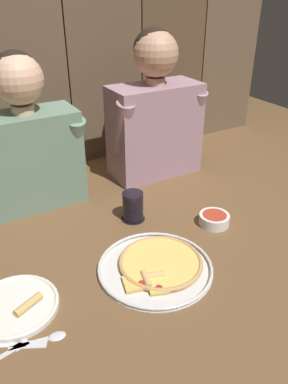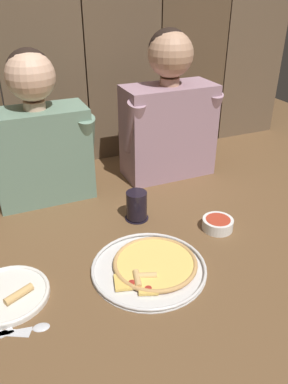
% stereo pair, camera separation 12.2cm
% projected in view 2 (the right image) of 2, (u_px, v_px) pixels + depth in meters
% --- Properties ---
extents(ground_plane, '(3.20, 3.20, 0.00)m').
position_uv_depth(ground_plane, '(163.00, 252.00, 1.24)').
color(ground_plane, brown).
extents(pizza_tray, '(0.35, 0.35, 0.03)m').
position_uv_depth(pizza_tray, '(151.00, 266.00, 1.16)').
color(pizza_tray, silver).
rests_on(pizza_tray, ground).
extents(dinner_plate, '(0.24, 0.24, 0.03)m').
position_uv_depth(dinner_plate, '(7.00, 294.00, 1.06)').
color(dinner_plate, white).
rests_on(dinner_plate, ground).
extents(drinking_glass, '(0.09, 0.09, 0.11)m').
position_uv_depth(drinking_glass, '(138.00, 206.00, 1.39)').
color(drinking_glass, black).
rests_on(drinking_glass, ground).
extents(dipping_bowl, '(0.11, 0.11, 0.04)m').
position_uv_depth(dipping_bowl, '(218.00, 223.00, 1.34)').
color(dipping_bowl, white).
rests_on(dipping_bowl, ground).
extents(table_knife, '(0.15, 0.09, 0.01)m').
position_uv_depth(table_knife, '(1.00, 332.00, 0.95)').
color(table_knife, silver).
rests_on(table_knife, ground).
extents(table_spoon, '(0.14, 0.05, 0.01)m').
position_uv_depth(table_spoon, '(32.00, 328.00, 0.96)').
color(table_spoon, silver).
rests_on(table_spoon, ground).
extents(diner_left, '(0.41, 0.20, 0.58)m').
position_uv_depth(diner_left, '(39.00, 135.00, 1.43)').
color(diner_left, slate).
rests_on(diner_left, ground).
extents(diner_right, '(0.43, 0.21, 0.62)m').
position_uv_depth(diner_right, '(169.00, 112.00, 1.61)').
color(diner_right, gray).
rests_on(diner_right, ground).
extents(wooden_backdrop_wall, '(2.19, 0.03, 1.36)m').
position_uv_depth(wooden_backdrop_wall, '(81.00, 8.00, 1.55)').
color(wooden_backdrop_wall, brown).
rests_on(wooden_backdrop_wall, ground).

